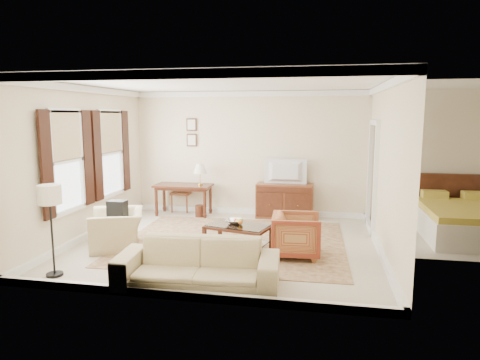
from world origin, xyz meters
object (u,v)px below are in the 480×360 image
(club_armchair, at_px, (117,223))
(sofa, at_px, (198,256))
(tv, at_px, (285,164))
(coffee_table, at_px, (238,231))
(writing_desk, at_px, (184,189))
(sideboard, at_px, (285,201))
(striped_armchair, at_px, (296,233))

(club_armchair, relative_size, sofa, 0.46)
(tv, relative_size, coffee_table, 0.76)
(coffee_table, relative_size, club_armchair, 1.18)
(writing_desk, relative_size, coffee_table, 1.10)
(sideboard, xyz_separation_m, striped_armchair, (0.43, -2.69, 0.00))
(striped_armchair, xyz_separation_m, club_armchair, (-3.17, -0.09, 0.05))
(coffee_table, bearing_deg, writing_desk, 126.55)
(writing_desk, height_order, coffee_table, writing_desk)
(writing_desk, bearing_deg, coffee_table, -53.45)
(club_armchair, distance_m, sofa, 2.41)
(writing_desk, height_order, club_armchair, club_armchair)
(sideboard, distance_m, club_armchair, 3.91)
(striped_armchair, height_order, club_armchair, club_armchair)
(sideboard, height_order, striped_armchair, striped_armchair)
(writing_desk, xyz_separation_m, sideboard, (2.37, 0.15, -0.22))
(coffee_table, bearing_deg, striped_armchair, -7.60)
(striped_armchair, bearing_deg, writing_desk, 44.19)
(club_armchair, bearing_deg, writing_desk, 149.10)
(writing_desk, relative_size, striped_armchair, 1.66)
(tv, distance_m, coffee_table, 2.76)
(tv, xyz_separation_m, club_armchair, (-2.75, -2.76, -0.81))
(coffee_table, bearing_deg, club_armchair, -174.06)
(striped_armchair, bearing_deg, club_armchair, 87.99)
(sideboard, bearing_deg, club_armchair, -134.64)
(sideboard, xyz_separation_m, tv, (0.00, -0.02, 0.86))
(tv, xyz_separation_m, sofa, (-0.83, -4.22, -0.82))
(writing_desk, xyz_separation_m, coffee_table, (1.78, -2.40, -0.27))
(writing_desk, distance_m, sideboard, 2.39)
(sofa, bearing_deg, writing_desk, 106.90)
(tv, bearing_deg, coffee_table, 76.86)
(club_armchair, height_order, sofa, club_armchair)
(striped_armchair, relative_size, sofa, 0.36)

